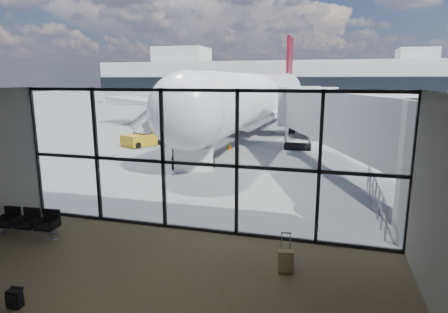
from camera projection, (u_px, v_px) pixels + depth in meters
The scene contains 21 objects.
ground at pixel (298, 116), 49.74m from camera, with size 220.00×220.00×0.00m, color slate.
lounge_shell at pixel (113, 196), 6.90m from camera, with size 12.02×8.01×4.51m.
glass_curtain_wall at pixel (199, 162), 11.51m from camera, with size 12.10×0.12×4.50m.
jet_bridge at pixel (354, 125), 16.81m from camera, with size 8.00×16.50×4.33m.
apron_railing at pixel (376, 192), 13.67m from camera, with size 0.06×5.46×1.11m.
far_terminal at pixel (305, 82), 69.78m from camera, with size 80.00×12.20×11.00m.
tree_0 at pixel (121, 80), 90.71m from camera, with size 4.95×4.95×7.12m.
tree_1 at pixel (143, 77), 89.03m from camera, with size 5.61×5.61×8.07m.
tree_2 at pixel (166, 75), 87.34m from camera, with size 6.27×6.27×9.03m.
tree_3 at pixel (191, 80), 86.03m from camera, with size 4.95×4.95×7.12m.
tree_4 at pixel (216, 77), 84.35m from camera, with size 5.61×5.61×8.07m.
tree_5 at pixel (242, 74), 82.66m from camera, with size 6.27×6.27×9.03m.
seating_row at pixel (30, 221), 11.46m from camera, with size 1.98×0.70×0.88m.
backpack at pixel (14, 299), 7.89m from camera, with size 0.31×0.29×0.44m.
suitcase at pixel (286, 261), 9.31m from camera, with size 0.41×0.33×1.03m.
airliner at pixel (262, 97), 34.88m from camera, with size 34.75×40.24×10.36m.
service_van at pixel (192, 145), 21.42m from camera, with size 3.67×5.11×2.04m.
belt_loader at pixel (219, 125), 34.22m from camera, with size 2.91×4.50×1.97m.
mobile_stairs at pixel (143, 138), 27.47m from camera, with size 2.74×3.60×2.30m.
traffic_cone_a at pixel (229, 145), 25.93m from camera, with size 0.39×0.39×0.56m.
traffic_cone_c at pixel (345, 147), 24.84m from camera, with size 0.48×0.48×0.69m.
Camera 1 is at (3.73, -10.63, 4.75)m, focal length 30.00 mm.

